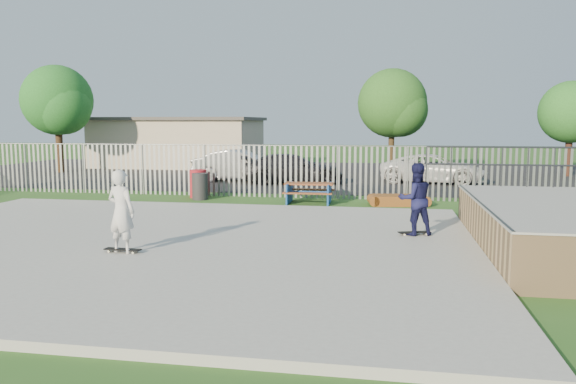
% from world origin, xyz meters
% --- Properties ---
extents(ground, '(120.00, 120.00, 0.00)m').
position_xyz_m(ground, '(0.00, 0.00, 0.00)').
color(ground, '#2F5D20').
rests_on(ground, ground).
extents(concrete_slab, '(15.00, 12.00, 0.15)m').
position_xyz_m(concrete_slab, '(0.00, 0.00, 0.07)').
color(concrete_slab, '#9C9C97').
rests_on(concrete_slab, ground).
extents(quarter_pipe, '(5.50, 7.05, 2.19)m').
position_xyz_m(quarter_pipe, '(9.50, 1.04, 0.56)').
color(quarter_pipe, tan).
rests_on(quarter_pipe, ground).
extents(fence, '(26.04, 16.02, 2.00)m').
position_xyz_m(fence, '(1.00, 4.59, 1.00)').
color(fence, gray).
rests_on(fence, ground).
extents(picnic_table, '(1.76, 1.46, 0.73)m').
position_xyz_m(picnic_table, '(2.72, 7.67, 0.37)').
color(picnic_table, brown).
rests_on(picnic_table, ground).
extents(funbox, '(1.88, 1.13, 0.35)m').
position_xyz_m(funbox, '(5.87, 7.69, 0.18)').
color(funbox, brown).
rests_on(funbox, ground).
extents(trash_bin_red, '(0.64, 0.64, 1.07)m').
position_xyz_m(trash_bin_red, '(-1.70, 8.43, 0.54)').
color(trash_bin_red, maroon).
rests_on(trash_bin_red, ground).
extents(trash_bin_grey, '(0.59, 0.59, 0.99)m').
position_xyz_m(trash_bin_grey, '(-1.43, 7.88, 0.49)').
color(trash_bin_grey, '#272729').
rests_on(trash_bin_grey, ground).
extents(parking_lot, '(40.00, 18.00, 0.02)m').
position_xyz_m(parking_lot, '(0.00, 19.00, 0.01)').
color(parking_lot, black).
rests_on(parking_lot, ground).
extents(car_silver, '(4.72, 1.88, 1.53)m').
position_xyz_m(car_silver, '(-1.58, 14.44, 0.78)').
color(car_silver, '#A9A9AE').
rests_on(car_silver, parking_lot).
extents(car_dark, '(5.01, 2.73, 1.38)m').
position_xyz_m(car_dark, '(1.07, 13.87, 0.71)').
color(car_dark, '#222227').
rests_on(car_dark, parking_lot).
extents(car_white, '(5.19, 3.04, 1.36)m').
position_xyz_m(car_white, '(7.61, 15.14, 0.70)').
color(car_white, silver).
rests_on(car_white, parking_lot).
extents(building, '(10.40, 6.40, 3.20)m').
position_xyz_m(building, '(-8.00, 23.00, 1.61)').
color(building, beige).
rests_on(building, ground).
extents(tree_left, '(3.96, 3.96, 6.10)m').
position_xyz_m(tree_left, '(-13.08, 17.37, 4.11)').
color(tree_left, '#432C1A').
rests_on(tree_left, ground).
extents(tree_mid, '(3.76, 3.76, 5.80)m').
position_xyz_m(tree_mid, '(5.66, 19.50, 3.91)').
color(tree_mid, '#43311B').
rests_on(tree_mid, ground).
extents(tree_right, '(3.28, 3.28, 5.06)m').
position_xyz_m(tree_right, '(14.96, 19.97, 3.40)').
color(tree_right, '#402419').
rests_on(tree_right, ground).
extents(skateboard_a, '(0.82, 0.44, 0.08)m').
position_xyz_m(skateboard_a, '(6.14, 1.71, 0.19)').
color(skateboard_a, black).
rests_on(skateboard_a, concrete_slab).
extents(skateboard_b, '(0.81, 0.25, 0.08)m').
position_xyz_m(skateboard_b, '(-0.02, -1.26, 0.19)').
color(skateboard_b, black).
rests_on(skateboard_b, concrete_slab).
extents(skater_navy, '(1.02, 0.90, 1.76)m').
position_xyz_m(skater_navy, '(6.14, 1.71, 1.03)').
color(skater_navy, '#13143B').
rests_on(skater_navy, concrete_slab).
extents(skater_white, '(0.72, 0.56, 1.76)m').
position_xyz_m(skater_white, '(-0.02, -1.26, 1.03)').
color(skater_white, silver).
rests_on(skater_white, concrete_slab).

